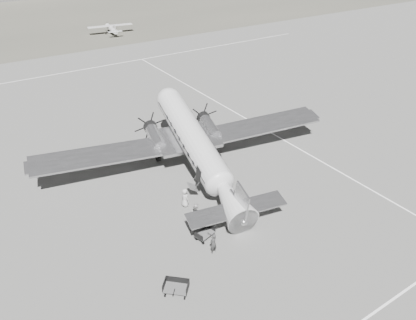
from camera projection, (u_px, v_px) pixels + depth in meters
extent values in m
plane|color=slate|center=(217.00, 202.00, 33.07)|extent=(260.00, 260.00, 0.00)
cube|color=white|center=(321.00, 161.00, 38.73)|extent=(0.15, 80.00, 0.01)
cube|color=white|center=(70.00, 72.00, 61.95)|extent=(90.00, 0.15, 0.01)
cube|color=#59564B|center=(4.00, 13.00, 101.65)|extent=(260.00, 90.00, 0.01)
imported|color=#303030|center=(213.00, 243.00, 27.67)|extent=(0.67, 0.54, 1.58)
imported|color=#B6B6B4|center=(196.00, 214.00, 30.25)|extent=(0.82, 0.98, 1.82)
imported|color=#A8A8A6|center=(185.00, 198.00, 32.23)|extent=(0.62, 0.85, 1.61)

